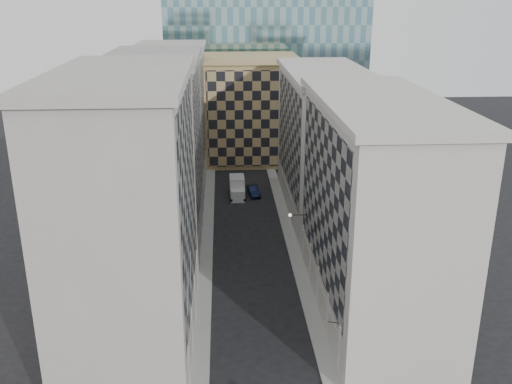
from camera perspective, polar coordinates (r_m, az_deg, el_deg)
name	(u,v)px	position (r m, az deg, el deg)	size (l,w,h in m)	color
sidewalk_west	(207,245)	(70.50, -4.93, -5.30)	(1.50, 100.00, 0.15)	gray
sidewalk_east	(292,243)	(70.95, 3.61, -5.10)	(1.50, 100.00, 0.15)	gray
bldg_left_a	(131,214)	(49.00, -12.41, -2.18)	(10.80, 22.80, 23.70)	#A19A91
bldg_left_b	(158,151)	(69.88, -9.77, 4.09)	(10.80, 22.80, 22.70)	gray
bldg_left_c	(173,117)	(91.30, -8.35, 7.44)	(10.80, 22.80, 21.70)	#A19A91
bldg_right_a	(373,208)	(54.44, 11.62, -1.60)	(10.80, 26.80, 20.70)	beige
bldg_right_b	(324,141)	(79.74, 6.77, 5.05)	(10.80, 28.80, 19.70)	beige
tan_block	(250,109)	(103.99, -0.59, 8.33)	(16.80, 14.80, 18.80)	tan
church_tower	(236,5)	(116.08, -2.02, 18.19)	(7.20, 7.20, 51.50)	#292420
flagpoles_left	(189,282)	(45.53, -6.71, -8.89)	(0.10, 6.33, 2.33)	gray
bracket_lamp	(292,215)	(62.96, 3.58, -2.32)	(1.98, 0.36, 0.36)	black
box_truck	(237,188)	(86.32, -1.89, 0.36)	(2.26, 5.42, 2.96)	silver
dark_car	(254,191)	(87.01, -0.24, 0.12)	(1.48, 4.24, 1.40)	#0F1737
shop_sign	(325,327)	(47.72, 6.94, -13.27)	(1.29, 0.78, 0.88)	black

